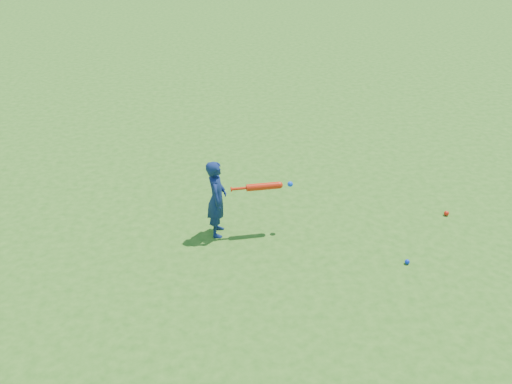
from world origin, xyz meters
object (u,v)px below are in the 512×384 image
(ground_ball_blue, at_px, (407,262))
(bat_swing, at_px, (266,186))
(child, at_px, (217,199))
(ground_ball_red, at_px, (446,213))

(ground_ball_blue, xyz_separation_m, bat_swing, (-1.63, 0.84, 0.63))
(ground_ball_blue, bearing_deg, child, 159.93)
(bat_swing, bearing_deg, child, 175.36)
(child, bearing_deg, bat_swing, -84.01)
(child, height_order, ground_ball_blue, child)
(child, height_order, ground_ball_red, child)
(bat_swing, bearing_deg, ground_ball_blue, -33.49)
(ground_ball_blue, bearing_deg, bat_swing, 152.77)
(ground_ball_red, distance_m, bat_swing, 2.57)
(ground_ball_red, height_order, ground_ball_blue, ground_ball_red)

